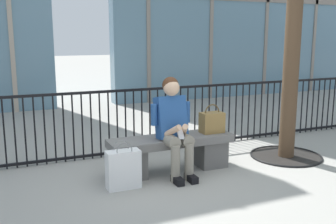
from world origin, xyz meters
The scene contains 6 objects.
ground_plane centered at (0.00, 0.00, 0.00)m, with size 60.00×60.00×0.00m, color #9E9B93.
stone_bench centered at (0.00, 0.00, 0.27)m, with size 1.60×0.44×0.45m.
seated_person_with_phone centered at (-0.02, -0.13, 0.65)m, with size 0.52×0.66×1.21m.
handbag_on_bench centered at (0.58, -0.01, 0.59)m, with size 0.30×0.18×0.38m.
shopping_bag centered at (-0.73, -0.31, 0.22)m, with size 0.38×0.18×0.55m.
plaza_railing centered at (0.00, 0.91, 0.49)m, with size 8.85×0.04×0.96m.
Camera 1 is at (-1.96, -4.39, 1.71)m, focal length 42.09 mm.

